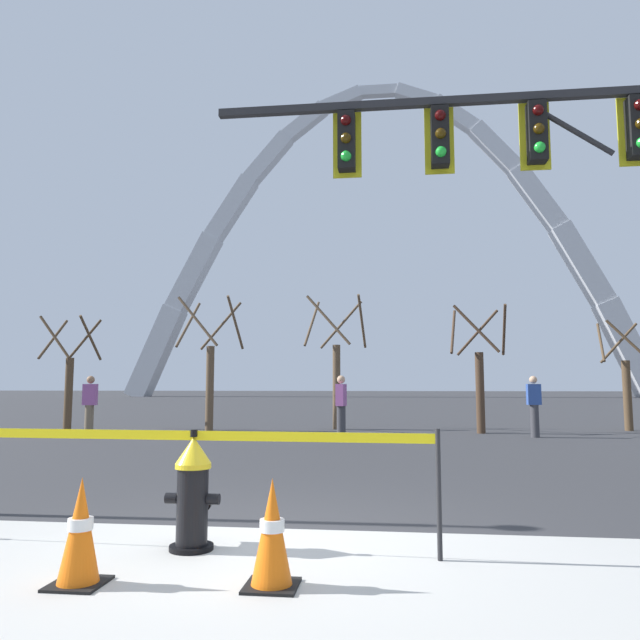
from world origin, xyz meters
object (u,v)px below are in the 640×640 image
(traffic_cone_by_hydrant, at_px, (80,532))
(pedestrian_standing_center, at_px, (341,407))
(traffic_signal_gantry, at_px, (569,174))
(pedestrian_walking_left, at_px, (90,406))
(monument_arch, at_px, (380,251))
(traffic_cone_mid_sidewalk, at_px, (272,534))
(pedestrian_walking_right, at_px, (534,406))
(fire_hydrant, at_px, (193,493))

(traffic_cone_by_hydrant, bearing_deg, pedestrian_standing_center, 85.32)
(traffic_signal_gantry, distance_m, pedestrian_walking_left, 12.45)
(traffic_signal_gantry, relative_size, monument_arch, 0.14)
(traffic_signal_gantry, height_order, pedestrian_walking_left, traffic_signal_gantry)
(traffic_cone_mid_sidewalk, height_order, pedestrian_walking_right, pedestrian_walking_right)
(traffic_cone_mid_sidewalk, xyz_separation_m, pedestrian_standing_center, (-0.43, 10.75, 0.46))
(traffic_cone_mid_sidewalk, relative_size, pedestrian_standing_center, 0.46)
(traffic_cone_by_hydrant, bearing_deg, traffic_signal_gantry, 45.03)
(pedestrian_standing_center, bearing_deg, fire_hydrant, -92.38)
(fire_hydrant, height_order, traffic_cone_mid_sidewalk, fire_hydrant)
(monument_arch, bearing_deg, traffic_cone_mid_sidewalk, -89.78)
(traffic_signal_gantry, bearing_deg, pedestrian_standing_center, 121.99)
(monument_arch, xyz_separation_m, pedestrian_standing_center, (-0.19, -50.75, -15.39))
(fire_hydrant, bearing_deg, traffic_cone_by_hydrant, -116.81)
(fire_hydrant, distance_m, pedestrian_standing_center, 9.94)
(fire_hydrant, height_order, pedestrian_walking_left, pedestrian_walking_left)
(pedestrian_walking_left, xyz_separation_m, pedestrian_walking_right, (11.42, 1.56, 0.00))
(fire_hydrant, distance_m, traffic_cone_mid_sidewalk, 1.19)
(pedestrian_standing_center, xyz_separation_m, pedestrian_walking_right, (4.93, 1.39, 0.00))
(traffic_cone_by_hydrant, bearing_deg, fire_hydrant, 63.19)
(pedestrian_standing_center, bearing_deg, traffic_signal_gantry, -58.01)
(traffic_signal_gantry, xyz_separation_m, monument_arch, (-3.65, 56.89, 11.80))
(fire_hydrant, xyz_separation_m, pedestrian_standing_center, (0.41, 9.92, 0.35))
(fire_hydrant, relative_size, pedestrian_standing_center, 0.62)
(traffic_signal_gantry, relative_size, pedestrian_walking_left, 4.92)
(traffic_cone_mid_sidewalk, height_order, pedestrian_walking_left, pedestrian_walking_left)
(traffic_cone_mid_sidewalk, bearing_deg, traffic_signal_gantry, 53.56)
(pedestrian_walking_left, height_order, pedestrian_standing_center, same)
(traffic_cone_mid_sidewalk, bearing_deg, pedestrian_walking_right, 69.64)
(pedestrian_walking_left, bearing_deg, traffic_signal_gantry, -30.06)
(pedestrian_walking_left, bearing_deg, pedestrian_walking_right, 7.76)
(traffic_cone_by_hydrant, relative_size, traffic_cone_mid_sidewalk, 1.00)
(monument_arch, distance_m, pedestrian_walking_left, 53.61)
(pedestrian_walking_left, bearing_deg, fire_hydrant, -58.09)
(traffic_cone_by_hydrant, height_order, pedestrian_walking_left, pedestrian_walking_left)
(pedestrian_walking_right, bearing_deg, monument_arch, 95.49)
(traffic_signal_gantry, height_order, monument_arch, monument_arch)
(pedestrian_walking_left, bearing_deg, pedestrian_standing_center, 1.45)
(pedestrian_walking_left, distance_m, pedestrian_standing_center, 6.49)
(traffic_cone_mid_sidewalk, bearing_deg, fire_hydrant, 135.35)
(monument_arch, height_order, pedestrian_standing_center, monument_arch)
(fire_hydrant, xyz_separation_m, pedestrian_walking_right, (5.35, 11.31, 0.35))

